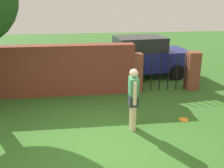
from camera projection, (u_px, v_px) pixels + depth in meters
name	position (u px, v px, depth m)	size (l,w,h in m)	color
ground_plane	(101.00, 146.00, 6.17)	(40.00, 40.00, 0.00)	#336623
brick_wall	(48.00, 71.00, 9.13)	(5.94, 0.50, 1.76)	brown
person	(133.00, 96.00, 6.74)	(0.23, 0.54, 1.62)	beige
fence_gate	(164.00, 72.00, 9.68)	(2.58, 0.44, 1.40)	brown
car	(139.00, 57.00, 11.27)	(4.38, 2.32, 1.72)	navy
frisbee_orange	(184.00, 120.00, 7.49)	(0.27, 0.27, 0.02)	orange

